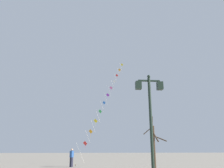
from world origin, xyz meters
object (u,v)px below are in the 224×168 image
kite_flyer (72,157)px  twin_lantern_lamp_post (150,107)px  kite_train (106,98)px  bare_tree (154,145)px

kite_flyer → twin_lantern_lamp_post: bearing=-133.8°
kite_train → kite_flyer: (-3.89, -7.93, -7.72)m
kite_flyer → bare_tree: size_ratio=0.39×
kite_train → bare_tree: (3.15, -12.25, -6.68)m
kite_train → twin_lantern_lamp_post: bearing=-88.0°
twin_lantern_lamp_post → bare_tree: 8.86m
twin_lantern_lamp_post → kite_train: 21.21m
kite_train → kite_flyer: size_ratio=9.55×
kite_flyer → bare_tree: (7.04, -4.32, 1.04)m
twin_lantern_lamp_post → kite_train: bearing=92.0°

